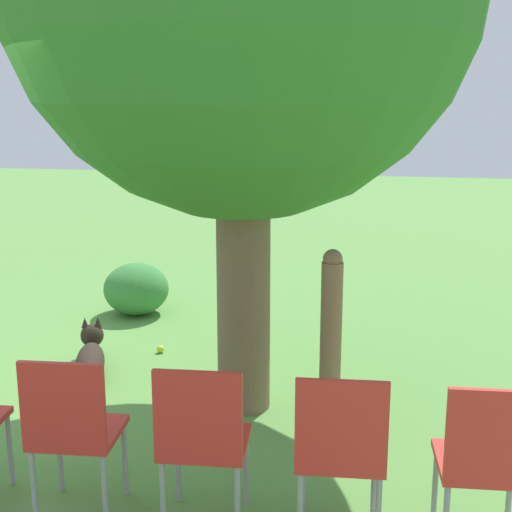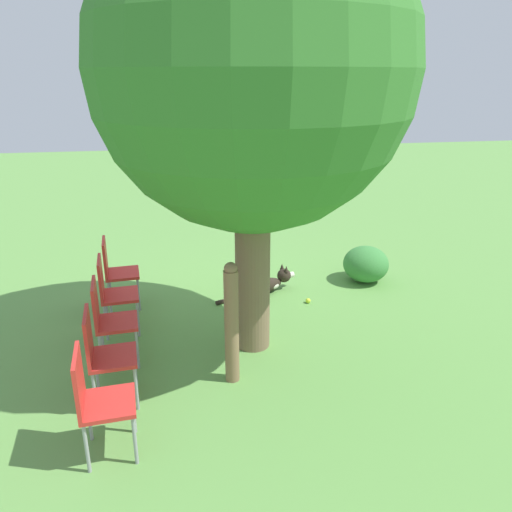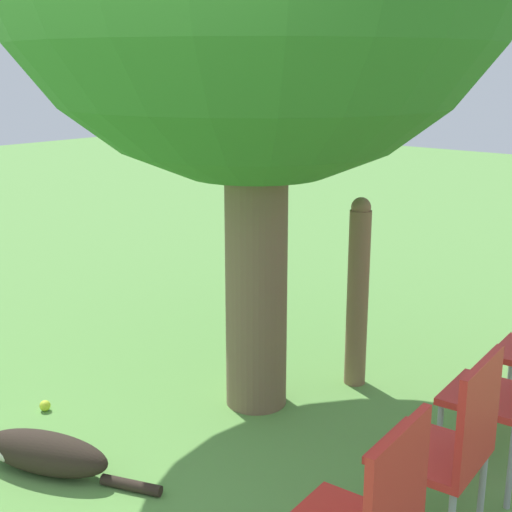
{
  "view_description": "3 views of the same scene",
  "coord_description": "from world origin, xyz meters",
  "px_view_note": "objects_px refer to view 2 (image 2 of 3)",
  "views": [
    {
      "loc": [
        4.73,
        1.96,
        2.24
      ],
      "look_at": [
        0.03,
        1.08,
        1.14
      ],
      "focal_mm": 50.0,
      "sensor_mm": 36.0,
      "label": 1
    },
    {
      "loc": [
        0.84,
        5.92,
        2.92
      ],
      "look_at": [
        -0.08,
        0.86,
        1.03
      ],
      "focal_mm": 35.0,
      "sensor_mm": 36.0,
      "label": 2
    },
    {
      "loc": [
        2.66,
        -2.19,
        2.07
      ],
      "look_at": [
        -0.09,
        1.06,
        0.93
      ],
      "focal_mm": 50.0,
      "sensor_mm": 36.0,
      "label": 3
    }
  ],
  "objects_px": {
    "red_chair_2": "(108,317)",
    "tennis_ball": "(308,301)",
    "oak_tree": "(252,71)",
    "red_chair_3": "(103,351)",
    "dog": "(264,285)",
    "red_chair_1": "(112,290)",
    "red_chair_0": "(115,268)",
    "fence_post": "(232,323)",
    "red_chair_4": "(96,397)"
  },
  "relations": [
    {
      "from": "oak_tree",
      "to": "red_chair_3",
      "type": "height_order",
      "value": "oak_tree"
    },
    {
      "from": "oak_tree",
      "to": "red_chair_2",
      "type": "xyz_separation_m",
      "value": [
        1.54,
        0.1,
        -2.4
      ]
    },
    {
      "from": "fence_post",
      "to": "red_chair_0",
      "type": "bearing_deg",
      "value": -56.89
    },
    {
      "from": "oak_tree",
      "to": "red_chair_3",
      "type": "bearing_deg",
      "value": 27.67
    },
    {
      "from": "red_chair_1",
      "to": "red_chair_2",
      "type": "relative_size",
      "value": 1.0
    },
    {
      "from": "dog",
      "to": "red_chair_0",
      "type": "relative_size",
      "value": 1.27
    },
    {
      "from": "dog",
      "to": "red_chair_0",
      "type": "bearing_deg",
      "value": 161.49
    },
    {
      "from": "red_chair_4",
      "to": "dog",
      "type": "bearing_deg",
      "value": 51.85
    },
    {
      "from": "oak_tree",
      "to": "red_chair_1",
      "type": "distance_m",
      "value": 2.92
    },
    {
      "from": "oak_tree",
      "to": "fence_post",
      "type": "distance_m",
      "value": 2.41
    },
    {
      "from": "red_chair_0",
      "to": "tennis_ball",
      "type": "height_order",
      "value": "red_chair_0"
    },
    {
      "from": "red_chair_2",
      "to": "tennis_ball",
      "type": "height_order",
      "value": "red_chair_2"
    },
    {
      "from": "red_chair_4",
      "to": "red_chair_1",
      "type": "bearing_deg",
      "value": 87.13
    },
    {
      "from": "tennis_ball",
      "to": "oak_tree",
      "type": "bearing_deg",
      "value": 45.55
    },
    {
      "from": "red_chair_2",
      "to": "red_chair_3",
      "type": "height_order",
      "value": "same"
    },
    {
      "from": "red_chair_2",
      "to": "red_chair_1",
      "type": "bearing_deg",
      "value": 87.13
    },
    {
      "from": "red_chair_3",
      "to": "tennis_ball",
      "type": "relative_size",
      "value": 13.77
    },
    {
      "from": "red_chair_2",
      "to": "red_chair_4",
      "type": "relative_size",
      "value": 1.0
    },
    {
      "from": "red_chair_1",
      "to": "red_chair_0",
      "type": "bearing_deg",
      "value": 87.13
    },
    {
      "from": "red_chair_0",
      "to": "red_chair_1",
      "type": "relative_size",
      "value": 1.0
    },
    {
      "from": "fence_post",
      "to": "red_chair_3",
      "type": "xyz_separation_m",
      "value": [
        1.2,
        0.15,
        -0.1
      ]
    },
    {
      "from": "oak_tree",
      "to": "dog",
      "type": "bearing_deg",
      "value": -106.31
    },
    {
      "from": "dog",
      "to": "tennis_ball",
      "type": "distance_m",
      "value": 0.68
    },
    {
      "from": "red_chair_3",
      "to": "red_chair_0",
      "type": "bearing_deg",
      "value": 87.13
    },
    {
      "from": "dog",
      "to": "red_chair_4",
      "type": "distance_m",
      "value": 3.46
    },
    {
      "from": "red_chair_0",
      "to": "red_chair_2",
      "type": "xyz_separation_m",
      "value": [
        -0.04,
        1.39,
        0.0
      ]
    },
    {
      "from": "dog",
      "to": "red_chair_2",
      "type": "xyz_separation_m",
      "value": [
        1.94,
        1.47,
        0.42
      ]
    },
    {
      "from": "red_chair_1",
      "to": "tennis_ball",
      "type": "distance_m",
      "value": 2.56
    },
    {
      "from": "red_chair_4",
      "to": "tennis_ball",
      "type": "relative_size",
      "value": 13.77
    },
    {
      "from": "red_chair_3",
      "to": "red_chair_4",
      "type": "distance_m",
      "value": 0.7
    },
    {
      "from": "fence_post",
      "to": "tennis_ball",
      "type": "height_order",
      "value": "fence_post"
    },
    {
      "from": "oak_tree",
      "to": "red_chair_1",
      "type": "xyz_separation_m",
      "value": [
        1.56,
        -0.59,
        -2.4
      ]
    },
    {
      "from": "red_chair_0",
      "to": "red_chair_1",
      "type": "distance_m",
      "value": 0.7
    },
    {
      "from": "red_chair_3",
      "to": "oak_tree",
      "type": "bearing_deg",
      "value": 23.18
    },
    {
      "from": "dog",
      "to": "tennis_ball",
      "type": "height_order",
      "value": "dog"
    },
    {
      "from": "dog",
      "to": "red_chair_1",
      "type": "relative_size",
      "value": 1.27
    },
    {
      "from": "fence_post",
      "to": "red_chair_0",
      "type": "distance_m",
      "value": 2.31
    },
    {
      "from": "red_chair_1",
      "to": "red_chair_4",
      "type": "height_order",
      "value": "same"
    },
    {
      "from": "oak_tree",
      "to": "red_chair_0",
      "type": "xyz_separation_m",
      "value": [
        1.58,
        -1.29,
        -2.4
      ]
    },
    {
      "from": "fence_post",
      "to": "red_chair_4",
      "type": "height_order",
      "value": "fence_post"
    },
    {
      "from": "red_chair_2",
      "to": "tennis_ball",
      "type": "bearing_deg",
      "value": 18.45
    },
    {
      "from": "dog",
      "to": "red_chair_3",
      "type": "distance_m",
      "value": 2.92
    },
    {
      "from": "red_chair_1",
      "to": "red_chair_3",
      "type": "xyz_separation_m",
      "value": [
        -0.04,
        1.39,
        0.0
      ]
    },
    {
      "from": "fence_post",
      "to": "red_chair_2",
      "type": "bearing_deg",
      "value": -23.99
    },
    {
      "from": "dog",
      "to": "red_chair_4",
      "type": "relative_size",
      "value": 1.27
    },
    {
      "from": "red_chair_0",
      "to": "tennis_ball",
      "type": "distance_m",
      "value": 2.58
    },
    {
      "from": "red_chair_4",
      "to": "fence_post",
      "type": "bearing_deg",
      "value": 31.1
    },
    {
      "from": "red_chair_0",
      "to": "red_chair_3",
      "type": "height_order",
      "value": "same"
    },
    {
      "from": "oak_tree",
      "to": "red_chair_4",
      "type": "bearing_deg",
      "value": 44.81
    },
    {
      "from": "fence_post",
      "to": "red_chair_3",
      "type": "distance_m",
      "value": 1.22
    }
  ]
}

